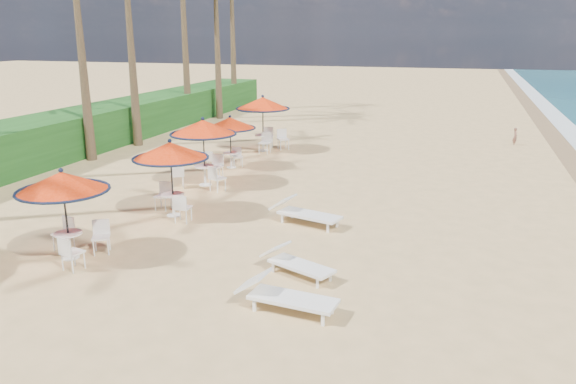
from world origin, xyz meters
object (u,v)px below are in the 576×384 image
(station_2, at_px, (203,136))
(station_4, at_px, (264,110))
(station_3, at_px, (229,128))
(lounger_far, at_px, (303,212))
(station_0, at_px, (65,193))
(lounger_near, at_px, (283,295))
(lounger_mid, at_px, (295,262))
(station_1, at_px, (171,158))

(station_2, relative_size, station_4, 0.95)
(station_3, bearing_deg, station_2, -85.94)
(station_3, relative_size, lounger_far, 0.96)
(station_0, xyz_separation_m, station_3, (-0.04, 9.94, -0.02))
(lounger_near, distance_m, lounger_mid, 1.75)
(lounger_far, bearing_deg, station_4, 131.39)
(lounger_near, relative_size, lounger_mid, 1.10)
(lounger_far, bearing_deg, station_2, 162.09)
(station_2, distance_m, station_3, 2.79)
(station_4, relative_size, lounger_mid, 1.36)
(station_3, height_order, station_4, station_4)
(station_2, height_order, lounger_far, station_2)
(station_0, relative_size, station_1, 0.97)
(lounger_mid, relative_size, lounger_far, 0.85)
(station_3, height_order, lounger_mid, station_3)
(lounger_near, bearing_deg, station_4, 117.23)
(station_3, bearing_deg, station_1, -82.55)
(station_2, distance_m, lounger_mid, 8.50)
(station_0, relative_size, lounger_mid, 1.19)
(station_2, bearing_deg, lounger_near, -55.54)
(station_4, xyz_separation_m, lounger_near, (5.63, -14.60, -1.55))
(lounger_mid, bearing_deg, station_1, 171.15)
(station_1, xyz_separation_m, lounger_mid, (4.71, -2.98, -1.48))
(station_0, bearing_deg, lounger_near, -9.94)
(station_1, relative_size, lounger_near, 1.12)
(station_4, xyz_separation_m, lounger_mid, (5.35, -12.88, -1.59))
(lounger_mid, height_order, lounger_far, lounger_far)
(lounger_near, xyz_separation_m, lounger_far, (-1.08, 5.17, 0.02))
(station_1, distance_m, lounger_mid, 5.77)
(station_1, height_order, station_2, station_2)
(lounger_near, bearing_deg, station_0, 176.21)
(station_0, bearing_deg, station_2, 88.75)
(station_0, distance_m, lounger_far, 6.40)
(station_2, relative_size, lounger_near, 1.18)
(station_3, distance_m, lounger_near, 12.47)
(lounger_far, bearing_deg, station_0, -122.81)
(station_4, distance_m, lounger_mid, 14.04)
(station_2, xyz_separation_m, station_3, (-0.20, 2.78, -0.17))
(station_1, bearing_deg, lounger_mid, -32.31)
(station_0, height_order, station_2, station_2)
(station_0, height_order, lounger_near, station_0)
(station_0, height_order, station_3, station_0)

